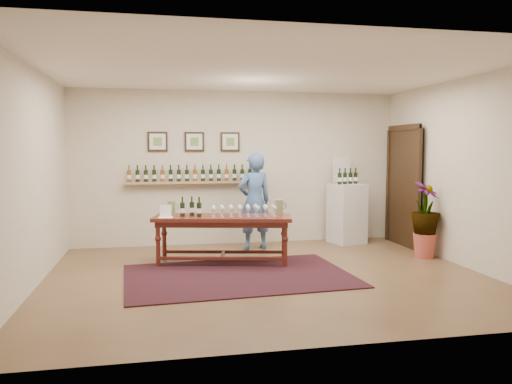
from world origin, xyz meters
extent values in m
plane|color=brown|center=(0.00, 0.00, 0.00)|extent=(6.00, 6.00, 0.00)
plane|color=beige|center=(0.00, 2.50, 1.40)|extent=(6.00, 0.00, 6.00)
plane|color=beige|center=(0.00, -2.50, 1.40)|extent=(6.00, 0.00, 6.00)
plane|color=beige|center=(-3.00, 0.00, 1.40)|extent=(0.00, 5.00, 5.00)
plane|color=beige|center=(3.00, 0.00, 1.40)|extent=(0.00, 5.00, 5.00)
plane|color=white|center=(0.00, 0.00, 2.80)|extent=(6.00, 6.00, 0.00)
cube|color=tan|center=(-0.80, 2.41, 1.15)|extent=(2.50, 0.16, 0.04)
cube|color=black|center=(2.94, 1.70, 1.05)|extent=(0.10, 1.00, 2.10)
cube|color=black|center=(2.89, 1.70, 1.05)|extent=(0.04, 1.12, 2.22)
cube|color=black|center=(-1.45, 2.48, 1.88)|extent=(0.35, 0.03, 0.35)
cube|color=silver|center=(-1.45, 2.46, 1.88)|extent=(0.28, 0.01, 0.28)
cube|color=olive|center=(-1.45, 2.45, 1.88)|extent=(0.15, 0.00, 0.15)
cube|color=black|center=(-0.80, 2.48, 1.88)|extent=(0.35, 0.03, 0.35)
cube|color=silver|center=(-0.80, 2.46, 1.88)|extent=(0.28, 0.01, 0.28)
cube|color=olive|center=(-0.80, 2.45, 1.88)|extent=(0.15, 0.00, 0.15)
cube|color=black|center=(-0.15, 2.48, 1.88)|extent=(0.35, 0.03, 0.35)
cube|color=silver|center=(-0.15, 2.46, 1.88)|extent=(0.28, 0.01, 0.28)
cube|color=olive|center=(-0.15, 2.45, 1.88)|extent=(0.15, 0.00, 0.15)
cube|color=#49160D|center=(-0.39, 0.08, 0.01)|extent=(3.18, 2.23, 0.02)
cube|color=#451911|center=(-0.50, 0.89, 0.71)|extent=(2.17, 1.08, 0.06)
cube|color=#451911|center=(-0.50, 0.89, 0.64)|extent=(2.03, 0.94, 0.09)
cylinder|color=#451911|center=(-1.47, 0.85, 0.34)|extent=(0.08, 0.08, 0.68)
cylinder|color=#451911|center=(0.37, 0.46, 0.34)|extent=(0.08, 0.08, 0.68)
cylinder|color=#451911|center=(-1.37, 1.31, 0.34)|extent=(0.08, 0.08, 0.68)
cylinder|color=#451911|center=(0.47, 0.92, 0.34)|extent=(0.08, 0.08, 0.68)
cube|color=#451911|center=(-0.55, 0.66, 0.13)|extent=(1.85, 0.44, 0.05)
cube|color=#451911|center=(-0.45, 1.12, 0.13)|extent=(1.85, 0.44, 0.05)
cube|color=#451911|center=(-0.50, 0.89, 0.13)|extent=(0.14, 0.47, 0.05)
cube|color=silver|center=(-1.35, 0.90, 0.83)|extent=(0.22, 0.17, 0.19)
cube|color=silver|center=(1.99, 2.12, 0.55)|extent=(0.68, 0.68, 1.10)
cube|color=silver|center=(1.94, 2.29, 1.37)|extent=(0.37, 0.12, 0.52)
cone|color=#B34B3B|center=(2.75, 0.67, 0.19)|extent=(0.37, 0.37, 0.39)
imported|color=#1D3C18|center=(2.75, 0.67, 0.73)|extent=(0.79, 0.79, 0.67)
imported|color=#3E5F92|center=(0.19, 1.89, 0.84)|extent=(0.68, 0.52, 1.68)
camera|label=1|loc=(-1.47, -6.58, 1.76)|focal=35.00mm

